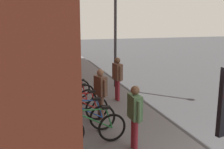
{
  "coord_description": "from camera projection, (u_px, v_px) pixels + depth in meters",
  "views": [
    {
      "loc": [
        -3.48,
        3.76,
        3.13
      ],
      "look_at": [
        4.0,
        1.53,
        1.48
      ],
      "focal_mm": 42.89,
      "sensor_mm": 36.0,
      "label": 1
    }
  ],
  "objects": [
    {
      "name": "sidewalk_pavement",
      "position": [
        82.0,
        88.0,
        11.96
      ],
      "size": [
        24.0,
        3.5,
        0.12
      ],
      "primitive_type": "cube",
      "color": "slate",
      "rests_on": "ground"
    },
    {
      "name": "bicycle_beside_lamp",
      "position": [
        73.0,
        101.0,
        8.57
      ],
      "size": [
        0.67,
        1.71,
        0.97
      ],
      "color": "black",
      "rests_on": "sidewalk_pavement"
    },
    {
      "name": "bicycle_under_window",
      "position": [
        68.0,
        90.0,
        9.97
      ],
      "size": [
        0.51,
        1.75,
        0.97
      ],
      "color": "black",
      "rests_on": "sidewalk_pavement"
    },
    {
      "name": "bicycle_far_end",
      "position": [
        80.0,
        110.0,
        7.79
      ],
      "size": [
        0.48,
        1.77,
        0.97
      ],
      "color": "black",
      "rests_on": "sidewalk_pavement"
    },
    {
      "name": "street_lamp",
      "position": [
        115.0,
        21.0,
        11.41
      ],
      "size": [
        0.28,
        0.28,
        4.8
      ],
      "color": "#333338",
      "rests_on": "sidewalk_pavement"
    },
    {
      "name": "station_facade",
      "position": [
        29.0,
        2.0,
        11.54
      ],
      "size": [
        22.0,
        0.65,
        7.63
      ],
      "color": "brown",
      "rests_on": "ground"
    },
    {
      "name": "pedestrian_near_bus",
      "position": [
        117.0,
        74.0,
        9.81
      ],
      "size": [
        0.61,
        0.28,
        1.61
      ],
      "color": "maroon",
      "rests_on": "sidewalk_pavement"
    },
    {
      "name": "ground",
      "position": [
        158.0,
        97.0,
        10.86
      ],
      "size": [
        60.0,
        60.0,
        0.0
      ],
      "primitive_type": "plane",
      "color": "#38383A"
    },
    {
      "name": "pedestrian_by_facade",
      "position": [
        135.0,
        111.0,
        6.09
      ],
      "size": [
        0.59,
        0.22,
        1.53
      ],
      "color": "maroon",
      "rests_on": "sidewalk_pavement"
    },
    {
      "name": "bicycle_leaning_wall",
      "position": [
        83.0,
        118.0,
        7.14
      ],
      "size": [
        0.48,
        1.77,
        0.97
      ],
      "color": "black",
      "rests_on": "sidewalk_pavement"
    },
    {
      "name": "pedestrian_crossing_street",
      "position": [
        101.0,
        89.0,
        7.96
      ],
      "size": [
        0.57,
        0.33,
        1.54
      ],
      "color": "brown",
      "rests_on": "sidewalk_pavement"
    },
    {
      "name": "bicycle_nearest_sign",
      "position": [
        72.0,
        96.0,
        9.21
      ],
      "size": [
        0.62,
        1.72,
        0.97
      ],
      "color": "black",
      "rests_on": "sidewalk_pavement"
    },
    {
      "name": "bicycle_end_of_row",
      "position": [
        92.0,
        129.0,
        6.43
      ],
      "size": [
        0.48,
        1.77,
        0.97
      ],
      "color": "black",
      "rests_on": "sidewalk_pavement"
    }
  ]
}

